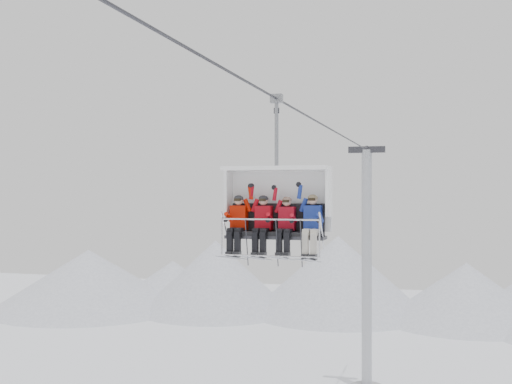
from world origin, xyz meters
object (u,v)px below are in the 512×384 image
(chairlift_carrier, at_px, (278,202))
(skier_center_left, at_px, (263,223))
(skier_far_left, at_px, (238,223))
(lift_tower_right, at_px, (367,286))
(skier_center_right, at_px, (286,224))
(skier_far_right, at_px, (312,223))

(chairlift_carrier, distance_m, skier_center_left, 0.68)
(skier_far_left, bearing_deg, chairlift_carrier, 18.16)
(lift_tower_right, relative_size, chairlift_carrier, 3.38)
(lift_tower_right, relative_size, skier_center_right, 7.99)
(chairlift_carrier, bearing_deg, skier_far_right, -18.47)
(lift_tower_right, bearing_deg, skier_center_left, -90.87)
(chairlift_carrier, xyz_separation_m, skier_far_right, (0.93, -0.31, -0.51))
(skier_center_right, height_order, skier_far_right, skier_far_right)
(skier_center_left, distance_m, skier_far_right, 1.24)
(skier_center_right, bearing_deg, chairlift_carrier, 132.12)
(lift_tower_right, bearing_deg, chairlift_carrier, -90.00)
(skier_far_right, bearing_deg, skier_center_left, -179.87)
(skier_far_right, bearing_deg, chairlift_carrier, 161.53)
(skier_far_left, bearing_deg, skier_far_right, 0.08)
(chairlift_carrier, height_order, skier_far_left, chairlift_carrier)
(skier_far_left, xyz_separation_m, skier_far_right, (1.89, 0.00, 0.01))
(chairlift_carrier, height_order, skier_center_left, chairlift_carrier)
(skier_center_left, bearing_deg, chairlift_carrier, 45.52)
(skier_center_right, relative_size, skier_far_right, 1.00)
(lift_tower_right, xyz_separation_m, skier_center_right, (0.29, -20.34, 4.42))
(skier_center_left, height_order, skier_center_right, skier_center_left)
(skier_center_left, xyz_separation_m, skier_far_right, (1.24, 0.00, 0.01))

